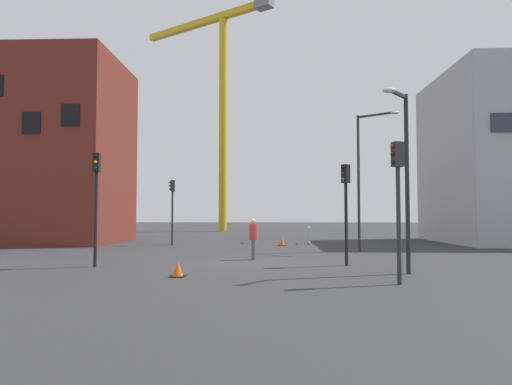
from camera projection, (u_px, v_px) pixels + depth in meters
The scene contains 14 objects.
ground at pixel (252, 262), 17.76m from camera, with size 160.00×160.00×0.00m, color #333335.
brick_building at pixel (63, 152), 29.70m from camera, with size 7.69×8.00×12.32m.
construction_crane at pixel (220, 86), 48.97m from camera, with size 15.61×10.06×24.67m.
streetlamp_tall at pixel (364, 169), 22.73m from camera, with size 1.91×1.27×7.12m.
streetlamp_short at pixel (404, 166), 14.25m from camera, with size 1.08×1.13×5.90m.
traffic_light_corner at pixel (346, 197), 16.60m from camera, with size 0.37×0.37×3.82m.
traffic_light_far at pixel (172, 202), 27.13m from camera, with size 0.39×0.29×4.03m.
traffic_light_crosswalk at pixel (398, 188), 12.23m from camera, with size 0.39×0.32×3.97m.
traffic_light_verge at pixel (96, 191), 16.21m from camera, with size 0.27×0.38×4.20m.
pedestrian_walking at pixel (253, 236), 18.67m from camera, with size 0.34×0.34×1.74m.
safety_barrier_left_run at pixel (254, 235), 29.13m from camera, with size 0.32×2.05×1.08m.
safety_barrier_mid_span at pixel (309, 235), 28.43m from camera, with size 0.17×2.14×1.08m.
traffic_cone_orange at pixel (178, 270), 13.63m from camera, with size 0.47×0.47×0.48m.
traffic_cone_by_barrier at pixel (282, 242), 26.77m from camera, with size 0.51×0.51×0.51m.
Camera 1 is at (0.75, -17.85, 1.96)m, focal length 30.79 mm.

